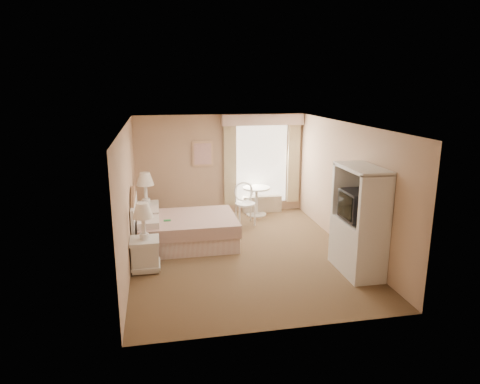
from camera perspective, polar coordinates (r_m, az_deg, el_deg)
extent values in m
cube|color=brown|center=(8.48, 0.29, -8.11)|extent=(4.20, 5.50, 0.01)
cube|color=silver|center=(7.88, 0.31, 8.96)|extent=(4.20, 5.50, 0.01)
cube|color=tan|center=(10.74, -2.60, 3.63)|extent=(4.20, 0.01, 2.50)
cube|color=tan|center=(5.54, 5.95, -6.73)|extent=(4.20, 0.01, 2.50)
cube|color=tan|center=(7.96, -14.69, -0.60)|extent=(0.01, 5.50, 2.50)
cube|color=tan|center=(8.74, 13.94, 0.75)|extent=(0.01, 5.50, 2.50)
cube|color=white|center=(10.91, 2.90, 3.80)|extent=(1.30, 0.02, 2.00)
cube|color=beige|center=(10.69, -1.36, 3.60)|extent=(0.30, 0.08, 2.05)
cube|color=beige|center=(11.09, 7.14, 3.88)|extent=(0.30, 0.08, 2.05)
cube|color=tan|center=(10.67, 3.10, 9.63)|extent=(2.05, 0.20, 0.28)
cube|color=beige|center=(11.06, 2.95, -1.59)|extent=(1.00, 0.22, 0.42)
cube|color=#D8AB85|center=(10.60, -5.01, 5.10)|extent=(0.52, 0.03, 0.62)
cube|color=beige|center=(10.58, -4.99, 5.09)|extent=(0.42, 0.02, 0.52)
cube|color=tan|center=(8.93, -6.92, -5.92)|extent=(1.91, 1.45, 0.33)
cube|color=#C39F92|center=(8.83, -6.97, -4.16)|extent=(1.96, 1.51, 0.25)
cube|color=silver|center=(8.43, -12.12, -3.97)|extent=(0.41, 0.56, 0.13)
cube|color=silver|center=(9.09, -12.07, -2.63)|extent=(0.41, 0.56, 0.13)
cube|color=#24863A|center=(8.64, -9.68, -3.75)|extent=(0.14, 0.10, 0.01)
cube|color=white|center=(8.81, -13.82, -4.20)|extent=(0.06, 1.54, 1.00)
cylinder|color=#9D7153|center=(8.79, -13.85, -3.64)|extent=(0.05, 1.36, 1.36)
cube|color=white|center=(7.82, -12.51, -8.29)|extent=(0.46, 0.46, 0.50)
cube|color=white|center=(7.72, -12.62, -6.35)|extent=(0.50, 0.50, 0.06)
cube|color=white|center=(7.89, -12.44, -9.44)|extent=(0.50, 0.50, 0.05)
cylinder|color=white|center=(7.69, -12.65, -5.79)|extent=(0.16, 0.16, 0.10)
cylinder|color=white|center=(7.63, -12.74, -4.37)|extent=(0.07, 0.07, 0.40)
cone|color=white|center=(7.55, -12.85, -2.41)|extent=(0.36, 0.36, 0.26)
cube|color=white|center=(9.88, -12.28, -3.36)|extent=(0.50, 0.50, 0.54)
cube|color=white|center=(9.79, -12.37, -1.67)|extent=(0.54, 0.54, 0.06)
cube|color=white|center=(9.94, -12.22, -4.37)|extent=(0.54, 0.54, 0.05)
cylinder|color=white|center=(9.77, -12.40, -1.18)|extent=(0.17, 0.17, 0.11)
cylinder|color=white|center=(9.72, -12.47, 0.05)|extent=(0.08, 0.08, 0.43)
cone|color=white|center=(9.65, -12.56, 1.73)|extent=(0.39, 0.39, 0.28)
cylinder|color=white|center=(10.85, 2.17, -2.97)|extent=(0.51, 0.51, 0.03)
cylinder|color=white|center=(10.76, 2.19, -1.21)|extent=(0.08, 0.08, 0.68)
cylinder|color=white|center=(10.67, 2.20, 0.55)|extent=(0.68, 0.68, 0.04)
cylinder|color=white|center=(9.87, -0.05, -3.35)|extent=(0.03, 0.03, 0.48)
cylinder|color=white|center=(9.96, 1.99, -3.20)|extent=(0.03, 0.03, 0.48)
cylinder|color=white|center=(10.21, -0.55, -2.75)|extent=(0.03, 0.03, 0.48)
cylinder|color=white|center=(10.29, 1.42, -2.61)|extent=(0.03, 0.03, 0.48)
cylinder|color=white|center=(10.01, 0.71, -1.60)|extent=(0.50, 0.50, 0.04)
torus|color=white|center=(10.08, 0.49, 0.04)|extent=(0.47, 0.14, 0.46)
cylinder|color=white|center=(10.08, -0.55, -0.28)|extent=(0.03, 0.03, 0.43)
cylinder|color=white|center=(10.17, 1.44, -0.15)|extent=(0.03, 0.03, 0.43)
cube|color=white|center=(7.80, 15.33, -7.03)|extent=(0.57, 1.13, 0.93)
cube|color=white|center=(7.07, 17.69, -1.47)|extent=(0.57, 0.08, 0.93)
cube|color=white|center=(7.98, 14.12, 0.52)|extent=(0.57, 0.08, 0.93)
cube|color=white|center=(7.42, 16.04, 3.06)|extent=(0.57, 1.13, 0.06)
cube|color=white|center=(7.64, 17.56, -0.31)|extent=(0.04, 1.13, 0.93)
cube|color=black|center=(7.55, 15.57, -1.71)|extent=(0.50, 0.62, 0.50)
cube|color=black|center=(7.45, 13.86, -1.82)|extent=(0.02, 0.52, 0.41)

